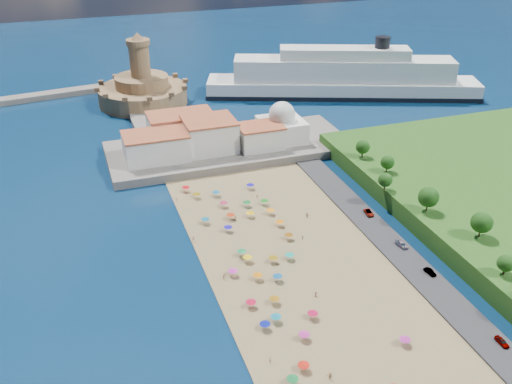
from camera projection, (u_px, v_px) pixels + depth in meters
name	position (u px, v px, depth m)	size (l,w,h in m)	color
ground	(272.00, 263.00, 150.74)	(700.00, 700.00, 0.00)	#071938
terrace	(230.00, 148.00, 213.84)	(90.00, 36.00, 3.00)	#59544C
jetty	(155.00, 124.00, 236.91)	(18.00, 70.00, 2.40)	#59544C
waterfront_buildings	(195.00, 136.00, 207.65)	(57.00, 29.00, 11.00)	silver
domed_building	(282.00, 125.00, 214.38)	(16.00, 16.00, 15.00)	silver
fortress	(142.00, 90.00, 259.38)	(40.00, 40.00, 32.40)	#966F4B
cruise_ship	(343.00, 79.00, 268.91)	(127.10, 62.93, 28.06)	black
beach_parasols	(277.00, 276.00, 142.00)	(31.57, 109.91, 2.20)	gray
beachgoers	(263.00, 262.00, 149.12)	(37.55, 99.07, 1.89)	tan
parked_cars	(409.00, 252.00, 152.98)	(2.69, 62.78, 1.25)	gray
hillside_trees	(462.00, 222.00, 149.73)	(15.07, 105.91, 7.79)	#382314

